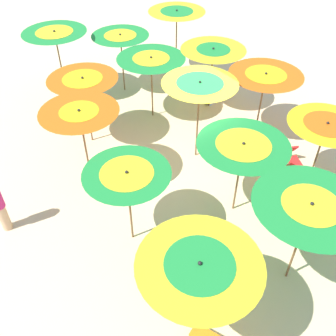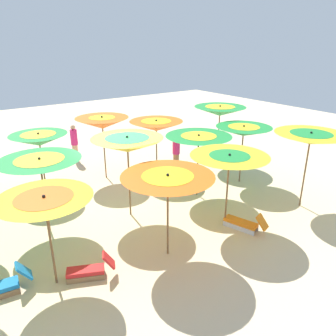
# 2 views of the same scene
# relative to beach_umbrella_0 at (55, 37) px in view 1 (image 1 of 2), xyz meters

# --- Properties ---
(ground) EXTENTS (39.96, 39.96, 0.04)m
(ground) POSITION_rel_beach_umbrella_0_xyz_m (5.50, 1.49, -2.33)
(ground) COLOR beige
(beach_umbrella_0) EXTENTS (2.17, 2.17, 2.56)m
(beach_umbrella_0) POSITION_rel_beach_umbrella_0_xyz_m (0.00, 0.00, 0.00)
(beach_umbrella_0) COLOR brown
(beach_umbrella_0) RESTS_ON ground
(beach_umbrella_1) EXTENTS (2.06, 2.06, 2.26)m
(beach_umbrella_1) POSITION_rel_beach_umbrella_0_xyz_m (2.95, -0.42, -0.29)
(beach_umbrella_1) COLOR brown
(beach_umbrella_1) RESTS_ON ground
(beach_umbrella_2) EXTENTS (1.99, 1.99, 2.47)m
(beach_umbrella_2) POSITION_rel_beach_umbrella_0_xyz_m (4.77, -1.33, -0.11)
(beach_umbrella_2) COLOR brown
(beach_umbrella_2) RESTS_ON ground
(beach_umbrella_3) EXTENTS (1.91, 1.91, 2.19)m
(beach_umbrella_3) POSITION_rel_beach_umbrella_0_xyz_m (7.10, -1.37, -0.37)
(beach_umbrella_3) COLOR brown
(beach_umbrella_3) RESTS_ON ground
(beach_umbrella_4) EXTENTS (2.14, 2.14, 2.32)m
(beach_umbrella_4) POSITION_rel_beach_umbrella_0_xyz_m (9.82, -1.58, -0.21)
(beach_umbrella_4) COLOR brown
(beach_umbrella_4) RESTS_ON ground
(beach_umbrella_5) EXTENTS (2.03, 2.03, 2.22)m
(beach_umbrella_5) POSITION_rel_beach_umbrella_0_xyz_m (0.78, 2.05, -0.31)
(beach_umbrella_5) COLOR brown
(beach_umbrella_5) RESTS_ON ground
(beach_umbrella_6) EXTENTS (2.20, 2.20, 2.21)m
(beach_umbrella_6) POSITION_rel_beach_umbrella_0_xyz_m (2.87, 1.98, -0.31)
(beach_umbrella_6) COLOR brown
(beach_umbrella_6) RESTS_ON ground
(beach_umbrella_7) EXTENTS (2.08, 2.08, 2.55)m
(beach_umbrella_7) POSITION_rel_beach_umbrella_0_xyz_m (5.47, 1.86, -0.03)
(beach_umbrella_7) COLOR brown
(beach_umbrella_7) RESTS_ON ground
(beach_umbrella_8) EXTENTS (2.18, 2.18, 2.21)m
(beach_umbrella_8) POSITION_rel_beach_umbrella_0_xyz_m (7.80, 1.30, -0.30)
(beach_umbrella_8) COLOR brown
(beach_umbrella_8) RESTS_ON ground
(beach_umbrella_9) EXTENTS (2.23, 2.23, 2.40)m
(beach_umbrella_9) POSITION_rel_beach_umbrella_0_xyz_m (10.03, 0.89, -0.13)
(beach_umbrella_9) COLOR brown
(beach_umbrella_9) RESTS_ON ground
(beach_umbrella_10) EXTENTS (2.17, 2.17, 2.51)m
(beach_umbrella_10) POSITION_rel_beach_umbrella_0_xyz_m (0.64, 4.59, -0.02)
(beach_umbrella_10) COLOR brown
(beach_umbrella_10) RESTS_ON ground
(beach_umbrella_11) EXTENTS (2.17, 2.17, 2.21)m
(beach_umbrella_11) POSITION_rel_beach_umbrella_0_xyz_m (3.51, 4.00, -0.33)
(beach_umbrella_11) COLOR brown
(beach_umbrella_11) RESTS_ON ground
(beach_umbrella_12) EXTENTS (2.22, 2.22, 2.21)m
(beach_umbrella_12) POSITION_rel_beach_umbrella_0_xyz_m (5.71, 4.18, -0.34)
(beach_umbrella_12) COLOR brown
(beach_umbrella_12) RESTS_ON ground
(beach_umbrella_13) EXTENTS (1.96, 1.96, 2.18)m
(beach_umbrella_13) POSITION_rel_beach_umbrella_0_xyz_m (8.36, 3.60, -0.39)
(beach_umbrella_13) COLOR brown
(beach_umbrella_13) RESTS_ON ground
(lounger_0) EXTENTS (0.68, 1.30, 0.60)m
(lounger_0) POSITION_rel_beach_umbrella_0_xyz_m (3.26, 4.50, -2.11)
(lounger_0) COLOR silver
(lounger_0) RESTS_ON ground
(lounger_1) EXTENTS (1.13, 0.75, 0.59)m
(lounger_1) POSITION_rel_beach_umbrella_0_xyz_m (7.68, 3.86, -2.11)
(lounger_1) COLOR olive
(lounger_1) RESTS_ON ground
(lounger_2) EXTENTS (1.32, 0.51, 0.61)m
(lounger_2) POSITION_rel_beach_umbrella_0_xyz_m (9.47, 3.26, -2.11)
(lounger_2) COLOR olive
(lounger_2) RESTS_ON ground
(beachgoer_1) EXTENTS (0.30, 0.30, 1.63)m
(beachgoer_1) POSITION_rel_beach_umbrella_0_xyz_m (2.11, -0.25, -1.46)
(beachgoer_1) COLOR #A3704C
(beachgoer_1) RESTS_ON ground
(beach_ball) EXTENTS (0.31, 0.31, 0.31)m
(beach_ball) POSITION_rel_beach_umbrella_0_xyz_m (7.95, -0.82, -2.15)
(beach_ball) COLOR white
(beach_ball) RESTS_ON ground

